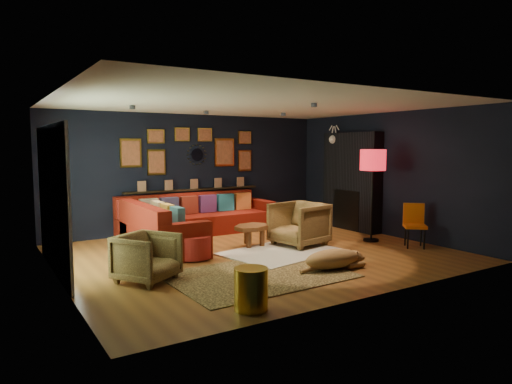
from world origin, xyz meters
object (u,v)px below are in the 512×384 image
gold_stool (251,289)px  floor_lamp (373,164)px  orange_chair (414,222)px  armchair_left (147,255)px  sectional (184,224)px  armchair_right (299,222)px  dog (333,255)px  coffee_table (252,229)px  pouf (194,247)px

gold_stool → floor_lamp: (4.05, 2.04, 1.30)m
orange_chair → gold_stool: bearing=-123.8°
armchair_left → gold_stool: 1.85m
sectional → gold_stool: (-0.94, -4.16, -0.08)m
sectional → floor_lamp: floor_lamp is taller
sectional → armchair_right: size_ratio=3.74×
armchair_right → dog: size_ratio=0.70×
armchair_right → gold_stool: armchair_right is taller
dog → sectional: bearing=112.0°
sectional → gold_stool: size_ratio=6.92×
sectional → gold_stool: sectional is taller
sectional → coffee_table: (0.81, -1.31, 0.01)m
sectional → armchair_right: armchair_right is taller
armchair_left → coffee_table: bearing=-7.3°
coffee_table → armchair_right: armchair_right is taller
coffee_table → orange_chair: bearing=-31.8°
armchair_left → armchair_right: size_ratio=0.82×
pouf → armchair_left: 1.37m
orange_chair → dog: bearing=-130.1°
floor_lamp → gold_stool: bearing=-153.3°
coffee_table → armchair_left: (-2.40, -1.13, 0.04)m
dog → coffee_table: bearing=101.1°
coffee_table → pouf: (-1.32, -0.30, -0.12)m
sectional → coffee_table: bearing=-58.2°
orange_chair → floor_lamp: size_ratio=0.45×
armchair_left → orange_chair: orange_chair is taller
coffee_table → dog: dog is taller
coffee_table → floor_lamp: 2.73m
floor_lamp → dog: bearing=-149.9°
coffee_table → armchair_left: size_ratio=1.25×
sectional → floor_lamp: size_ratio=1.86×
armchair_right → gold_stool: (-2.55, -2.45, -0.21)m
pouf → armchair_right: size_ratio=0.63×
floor_lamp → coffee_table: bearing=160.6°
pouf → gold_stool: (-0.43, -2.55, 0.03)m
coffee_table → pouf: 1.36m
floor_lamp → armchair_right: bearing=164.7°
armchair_left → armchair_right: (3.21, 0.73, 0.08)m
coffee_table → dog: size_ratio=0.71×
coffee_table → pouf: bearing=-167.2°
coffee_table → pouf: size_ratio=1.63×
armchair_left → dog: size_ratio=0.57×
coffee_table → armchair_right: (0.80, -0.40, 0.12)m
armchair_right → gold_stool: size_ratio=1.85×
armchair_right → orange_chair: size_ratio=1.12×
floor_lamp → dog: floor_lamp is taller
sectional → orange_chair: size_ratio=4.17×
coffee_table → floor_lamp: floor_lamp is taller
armchair_left → floor_lamp: 4.86m
gold_stool → coffee_table: bearing=58.5°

